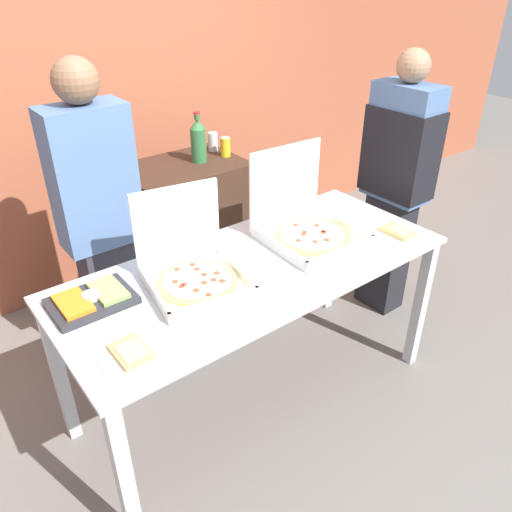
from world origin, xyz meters
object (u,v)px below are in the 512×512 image
veggie_tray (92,300)px  paper_plate_front_left (131,353)px  paper_plate_front_right (398,232)px  soda_bottle (198,140)px  pizza_box_near_left (192,268)px  soda_can_silver (213,142)px  person_guest_cap (102,227)px  person_server_vest (397,176)px  pizza_box_near_right (305,223)px  soda_can_colored (225,147)px

veggie_tray → paper_plate_front_left: bearing=-91.6°
paper_plate_front_right → soda_bottle: 1.36m
soda_bottle → pizza_box_near_left: bearing=-124.3°
soda_can_silver → pizza_box_near_left: bearing=-127.9°
veggie_tray → person_guest_cap: person_guest_cap is taller
soda_can_silver → person_server_vest: size_ratio=0.07×
paper_plate_front_right → pizza_box_near_right: bearing=145.2°
paper_plate_front_left → soda_can_silver: soda_can_silver is taller
pizza_box_near_left → paper_plate_front_right: pizza_box_near_left is taller
soda_can_colored → person_server_vest: bearing=-49.0°
person_guest_cap → paper_plate_front_left: bearing=72.8°
veggie_tray → soda_can_colored: bearing=32.7°
soda_can_colored → person_server_vest: size_ratio=0.07×
veggie_tray → soda_bottle: bearing=37.7°
pizza_box_near_right → person_guest_cap: bearing=146.1°
veggie_tray → person_guest_cap: bearing=62.2°
pizza_box_near_right → person_guest_cap: size_ratio=0.28×
soda_bottle → soda_can_colored: 0.21m
paper_plate_front_left → paper_plate_front_right: same height
veggie_tray → soda_can_silver: size_ratio=2.79×
veggie_tray → soda_can_silver: bearing=37.0°
pizza_box_near_left → paper_plate_front_left: size_ratio=1.99×
paper_plate_front_left → paper_plate_front_right: (1.56, -0.00, -0.00)m
paper_plate_front_left → soda_can_colored: soda_can_colored is taller
soda_can_colored → veggie_tray: bearing=-147.3°
soda_bottle → person_server_vest: 1.27m
paper_plate_front_left → soda_can_colored: (1.29, 1.22, 0.21)m
pizza_box_near_left → paper_plate_front_left: pizza_box_near_left is taller
pizza_box_near_left → soda_bottle: bearing=65.7°
veggie_tray → person_server_vest: 2.01m
pizza_box_near_right → paper_plate_front_right: pizza_box_near_right is taller
paper_plate_front_left → paper_plate_front_right: bearing=-0.1°
person_guest_cap → veggie_tray: bearing=62.2°
pizza_box_near_left → person_guest_cap: bearing=114.1°
soda_can_silver → person_guest_cap: size_ratio=0.07×
soda_can_silver → person_guest_cap: (-1.00, -0.44, -0.15)m
pizza_box_near_right → soda_bottle: soda_bottle is taller
soda_can_silver → soda_can_colored: bearing=-88.5°
pizza_box_near_left → person_guest_cap: (-0.16, 0.64, -0.00)m
pizza_box_near_left → paper_plate_front_right: size_ratio=1.92×
paper_plate_front_right → veggie_tray: bearing=165.4°
paper_plate_front_left → person_server_vest: bearing=10.8°
pizza_box_near_left → soda_can_colored: bearing=58.0°
veggie_tray → soda_can_colored: soda_can_colored is taller
paper_plate_front_right → soda_bottle: size_ratio=0.82×
soda_bottle → soda_can_silver: (0.19, 0.12, -0.08)m
person_guest_cap → pizza_box_near_right: bearing=143.6°
person_server_vest → soda_can_silver: bearing=36.7°
veggie_tray → soda_bottle: size_ratio=1.09×
paper_plate_front_right → soda_can_colored: (-0.27, 1.23, 0.21)m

